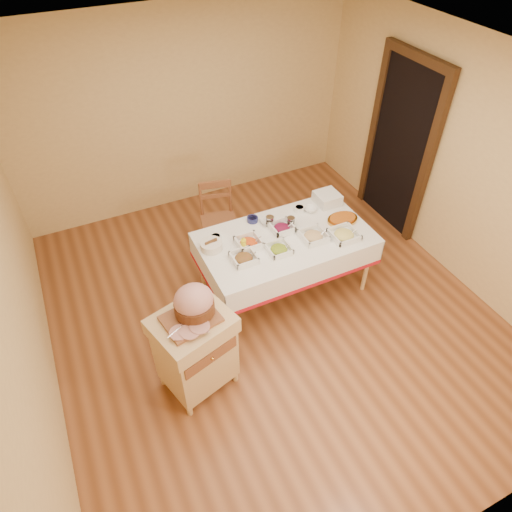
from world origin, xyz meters
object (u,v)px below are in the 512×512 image
Objects in this scene: butcher_cart at (195,349)px; plate_stack at (327,198)px; dining_table at (285,248)px; brass_platter at (342,219)px; ham_on_board at (193,304)px; bread_basket at (211,245)px; dining_chair at (218,219)px; mustard_bottle at (243,244)px; preserve_jar_right at (291,222)px; preserve_jar_left at (270,222)px.

butcher_cart reaches higher than plate_stack.
dining_table is 5.12× the size of brass_platter.
ham_on_board is 2.08× the size of bread_basket.
bread_basket is at bearing -173.27° from plate_stack.
ham_on_board is at bearing -117.27° from dining_chair.
ham_on_board is at bearing -151.70° from plate_stack.
mustard_bottle is 0.33m from bread_basket.
ham_on_board is at bearing -160.15° from brass_platter.
preserve_jar_right reaches higher than bread_basket.
preserve_jar_left is 0.81m from brass_platter.
ham_on_board reaches higher than dining_table.
preserve_jar_left is at bearing 160.28° from brass_platter.
preserve_jar_left is 0.79m from plate_stack.
mustard_bottle is (0.78, 0.73, -0.20)m from ham_on_board.
mustard_bottle reaches higher than dining_table.
mustard_bottle is (-0.63, -0.14, 0.03)m from preserve_jar_right.
dining_table is at bearing -154.74° from plate_stack.
dining_table is at bearing 178.30° from brass_platter.
mustard_bottle is (-0.09, -0.95, 0.36)m from dining_chair.
butcher_cart is 5.24× the size of mustard_bottle.
butcher_cart is at bearing -159.64° from brass_platter.
plate_stack is 0.73× the size of brass_platter.
dining_chair is at bearing 84.65° from mustard_bottle.
ham_on_board is 2.10m from brass_platter.
mustard_bottle is 0.77× the size of bread_basket.
dining_table is 0.83m from plate_stack.
dining_chair is 8.15× the size of preserve_jar_left.
dining_chair reaches higher than preserve_jar_right.
mustard_bottle is 0.49× the size of brass_platter.
preserve_jar_right is (1.40, 0.87, -0.23)m from ham_on_board.
ham_on_board is 2.72× the size of mustard_bottle.
dining_chair reaches higher than brass_platter.
plate_stack is (1.50, 0.18, 0.02)m from bread_basket.
mustard_bottle is at bearing 42.89° from butcher_cart.
dining_table is 10.49× the size of mustard_bottle.
brass_platter is (2.01, 0.75, 0.26)m from butcher_cart.
butcher_cart is 1.74m from preserve_jar_right.
bread_basket reaches higher than brass_platter.
ham_on_board is (-0.86, -1.68, 0.57)m from dining_chair.
preserve_jar_left reaches higher than dining_table.
butcher_cart reaches higher than bread_basket.
dining_table is 1.04m from dining_chair.
butcher_cart reaches higher than preserve_jar_right.
ham_on_board is (0.05, 0.04, 0.53)m from butcher_cart.
preserve_jar_right is 0.31× the size of brass_platter.
brass_platter is (1.19, -0.02, -0.06)m from mustard_bottle.
preserve_jar_left is at bearing 39.15° from butcher_cart.
mustard_bottle is (-0.43, -0.25, 0.03)m from preserve_jar_left.
bread_basket is 1.51m from plate_stack.
butcher_cart is 2.33m from plate_stack.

